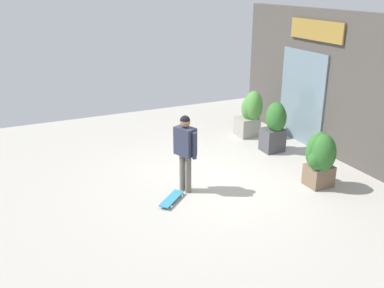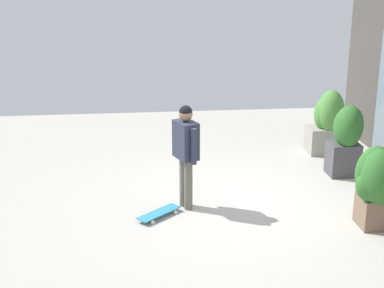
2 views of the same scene
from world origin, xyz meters
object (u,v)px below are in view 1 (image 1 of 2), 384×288
skateboarder (185,146)px  planter_box_mid (275,124)px  planter_box_right (320,157)px  skateboard (172,199)px  planter_box_left (251,111)px

skateboarder → planter_box_mid: 3.20m
planter_box_right → skateboard: bearing=-102.9°
skateboarder → planter_box_right: skateboarder is taller
skateboard → planter_box_right: bearing=125.0°
planter_box_mid → skateboarder: bearing=-69.3°
skateboarder → skateboard: skateboarder is taller
planter_box_left → planter_box_mid: 1.22m
skateboarder → planter_box_right: size_ratio=1.35×
skateboard → planter_box_right: (0.70, 3.06, 0.63)m
skateboard → planter_box_mid: bearing=160.8°
planter_box_left → planter_box_right: bearing=-7.3°
planter_box_left → planter_box_mid: planter_box_left is taller
skateboard → planter_box_left: planter_box_left is taller
skateboarder → planter_box_mid: size_ratio=1.29×
planter_box_right → planter_box_mid: bearing=170.3°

